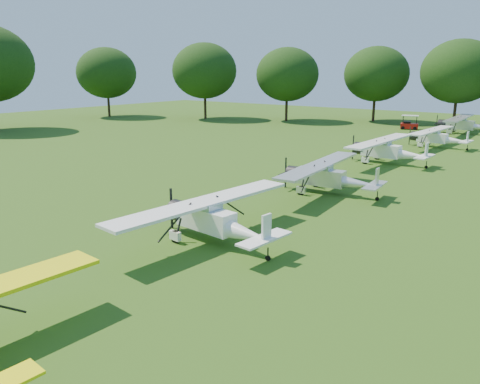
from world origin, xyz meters
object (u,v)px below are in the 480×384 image
object	(u,v)px
aircraft_3	(213,217)
golf_cart	(409,125)
aircraft_4	(328,175)
aircraft_5	(387,149)
aircraft_7	(464,124)
aircraft_6	(437,136)

from	to	relation	value
aircraft_3	golf_cart	world-z (taller)	aircraft_3
golf_cart	aircraft_4	bearing A→B (deg)	-94.32
golf_cart	aircraft_5	bearing A→B (deg)	-90.81
aircraft_4	golf_cart	bearing A→B (deg)	95.04
aircraft_7	aircraft_6	bearing A→B (deg)	-91.36
aircraft_6	golf_cart	bearing A→B (deg)	121.37
aircraft_3	golf_cart	bearing A→B (deg)	103.11
aircraft_4	aircraft_6	xyz separation A→B (m)	(0.65, 25.55, -0.08)
aircraft_3	golf_cart	xyz separation A→B (m)	(-6.71, 52.36, -0.63)
aircraft_4	aircraft_7	bearing A→B (deg)	84.43
aircraft_3	aircraft_7	world-z (taller)	aircraft_7
aircraft_3	aircraft_4	world-z (taller)	aircraft_4
aircraft_6	golf_cart	xyz separation A→B (m)	(-7.61, 14.72, -0.54)
aircraft_5	aircraft_4	bearing A→B (deg)	-85.36
aircraft_7	golf_cart	size ratio (longest dim) A/B	4.60
aircraft_3	aircraft_4	bearing A→B (deg)	94.63
aircraft_3	aircraft_7	distance (m)	51.55
aircraft_4	aircraft_7	distance (m)	39.47
aircraft_3	aircraft_6	distance (m)	37.64
aircraft_3	aircraft_5	world-z (taller)	aircraft_5
aircraft_5	aircraft_6	size ratio (longest dim) A/B	1.10
aircraft_5	aircraft_7	world-z (taller)	aircraft_7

